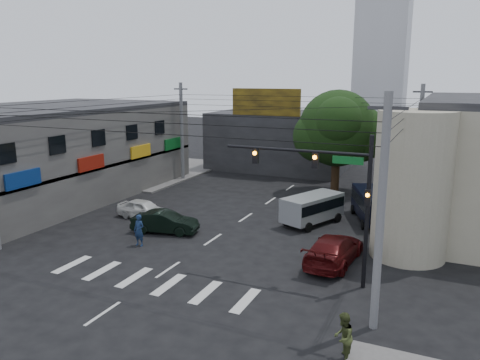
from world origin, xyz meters
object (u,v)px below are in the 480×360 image
Objects in this scene: traffic_gantry at (332,184)px; utility_pole_far_right at (418,145)px; silver_minivan at (312,210)px; traffic_officer at (139,230)px; utility_pole_near_right at (381,216)px; utility_pole_far_left at (182,132)px; white_compact at (143,209)px; maroon_sedan at (334,249)px; dark_sedan at (165,222)px; pedestrian_olive at (343,337)px; navy_van at (373,207)px; street_tree at (337,129)px.

traffic_gantry is 17.21m from utility_pole_far_right.
traffic_officer is (-8.09, -8.22, -0.04)m from silver_minivan.
traffic_officer is (-13.95, 3.83, -3.66)m from utility_pole_near_right.
utility_pole_far_right is at bearing 0.00° from utility_pole_far_left.
white_compact is at bearing 160.74° from traffic_gantry.
traffic_officer is (-11.00, -2.05, 0.17)m from maroon_sedan.
dark_sedan is 9.78m from silver_minivan.
utility_pole_far_left reaches higher than maroon_sedan.
pedestrian_olive is (13.30, -6.51, -0.05)m from traffic_officer.
navy_van is (-2.23, 14.30, -3.56)m from utility_pole_near_right.
silver_minivan is at bearing -70.94° from white_compact.
maroon_sedan is at bearing -165.26° from pedestrian_olive.
utility_pole_near_right is at bearing -52.58° from traffic_gantry.
utility_pole_near_right is 1.00× the size of utility_pole_far_left.
silver_minivan is at bearing 47.92° from traffic_officer.
utility_pole_near_right is 29.35m from utility_pole_far_left.
traffic_officer is 14.80m from pedestrian_olive.
pedestrian_olive is at bearing 163.90° from navy_van.
utility_pole_near_right is at bearing -126.97° from dark_sedan.
traffic_gantry reaches higher than white_compact.
street_tree is 16.70m from maroon_sedan.
pedestrian_olive reaches higher than white_compact.
traffic_gantry is 1.46× the size of silver_minivan.
utility_pole_near_right is 14.90m from navy_van.
navy_van is 2.98× the size of traffic_officer.
pedestrian_olive is (2.30, -8.55, 0.12)m from maroon_sedan.
traffic_officer is at bearing 178.32° from traffic_gantry.
utility_pole_far_left is (-18.32, 17.00, -0.23)m from traffic_gantry.
utility_pole_far_left is 17.72m from silver_minivan.
white_compact is 14.29m from maroon_sedan.
utility_pole_far_left reaches higher than dark_sedan.
utility_pole_far_right is (2.68, 17.00, -0.23)m from traffic_gantry.
utility_pole_far_right is at bearing -11.30° from silver_minivan.
traffic_gantry is at bearing 100.75° from maroon_sedan.
utility_pole_far_right is 20.13m from dark_sedan.
utility_pole_near_right is at bearing -12.85° from traffic_officer.
maroon_sedan is at bearing 96.68° from traffic_gantry.
street_tree is at bearing -166.70° from pedestrian_olive.
white_compact is 2.08× the size of traffic_officer.
utility_pole_far_right reaches higher than traffic_gantry.
utility_pole_far_left is 1.86× the size of silver_minivan.
utility_pole_far_right is (21.00, 0.00, 0.00)m from utility_pole_far_left.
dark_sedan is at bearing -121.83° from white_compact.
dark_sedan is at bearing -116.16° from street_tree.
dark_sedan is at bearing 148.25° from silver_minivan.
utility_pole_far_left is 21.00m from utility_pole_far_right.
street_tree is 19.71m from traffic_officer.
dark_sedan is (-11.21, 2.96, -4.14)m from traffic_gantry.
maroon_sedan is at bearing 116.70° from utility_pole_near_right.
navy_van is at bearing -109.77° from utility_pole_far_right.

